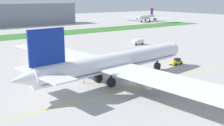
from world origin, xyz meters
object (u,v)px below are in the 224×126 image
Objects in this scene: pushback_tug at (176,62)px; ground_crew_wingwalker_port at (173,82)px; airliner_foreground at (113,63)px; parked_airliner_far_centre at (147,17)px; ground_crew_marshaller_front at (84,80)px; service_truck_fuel_bowser at (138,42)px.

pushback_tug is 4.05× the size of ground_crew_wingwalker_port.
airliner_foreground is 196.49m from parked_airliner_far_centre.
airliner_foreground reaches higher than pushback_tug.
pushback_tug is 36.84m from ground_crew_marshaller_front.
parked_airliner_far_centre reaches higher than ground_crew_marshaller_front.
ground_crew_marshaller_front is at bearing 154.09° from airliner_foreground.
airliner_foreground is at bearing -25.91° from ground_crew_marshaller_front.
airliner_foreground is 62.55m from service_truck_fuel_bowser.
ground_crew_wingwalker_port is 197.82m from parked_airliner_far_centre.
ground_crew_marshaller_front is (-17.86, 15.52, -0.00)m from ground_crew_wingwalker_port.
airliner_foreground reaches higher than ground_crew_marshaller_front.
parked_airliner_far_centre is (111.42, 133.30, 3.31)m from pushback_tug.
pushback_tug is 24.46m from ground_crew_wingwalker_port.
parked_airliner_far_centre is (94.84, 94.83, 2.80)m from service_truck_fuel_bowser.
airliner_foreground is 14.44× the size of pushback_tug.
pushback_tug is (29.78, 3.34, -4.49)m from airliner_foreground.
ground_crew_marshaller_front is at bearing -138.06° from parked_airliner_far_centre.
ground_crew_marshaller_front is at bearing 179.85° from pushback_tug.
ground_crew_wingwalker_port is (10.80, -12.09, -4.51)m from airliner_foreground.
pushback_tug is at bearing -129.89° from parked_airliner_far_centre.
parked_airliner_far_centre is (148.27, 133.20, 3.34)m from ground_crew_marshaller_front.
ground_crew_wingwalker_port is (-18.98, -15.42, -0.02)m from pushback_tug.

